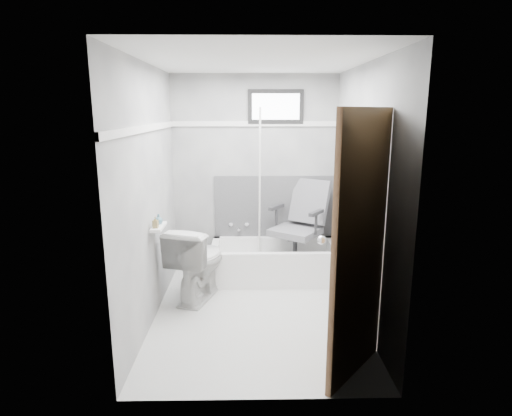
{
  "coord_description": "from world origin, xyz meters",
  "views": [
    {
      "loc": [
        -0.07,
        -3.92,
        1.98
      ],
      "look_at": [
        0.0,
        0.35,
        1.0
      ],
      "focal_mm": 30.0,
      "sensor_mm": 36.0,
      "label": 1
    }
  ],
  "objects_px": {
    "bathtub": "(274,261)",
    "soap_bottle_a": "(155,222)",
    "toilet": "(198,262)",
    "office_chair": "(295,225)",
    "soap_bottle_b": "(159,219)",
    "door": "(409,263)"
  },
  "relations": [
    {
      "from": "office_chair",
      "to": "door",
      "type": "bearing_deg",
      "value": -42.61
    },
    {
      "from": "toilet",
      "to": "door",
      "type": "bearing_deg",
      "value": 151.13
    },
    {
      "from": "soap_bottle_a",
      "to": "soap_bottle_b",
      "type": "relative_size",
      "value": 1.07
    },
    {
      "from": "bathtub",
      "to": "office_chair",
      "type": "relative_size",
      "value": 1.42
    },
    {
      "from": "toilet",
      "to": "soap_bottle_a",
      "type": "xyz_separation_m",
      "value": [
        -0.32,
        -0.48,
        0.57
      ]
    },
    {
      "from": "office_chair",
      "to": "toilet",
      "type": "relative_size",
      "value": 1.3
    },
    {
      "from": "door",
      "to": "soap_bottle_a",
      "type": "relative_size",
      "value": 18.4
    },
    {
      "from": "toilet",
      "to": "door",
      "type": "xyz_separation_m",
      "value": [
        1.6,
        -1.68,
        0.6
      ]
    },
    {
      "from": "door",
      "to": "toilet",
      "type": "bearing_deg",
      "value": 133.52
    },
    {
      "from": "door",
      "to": "soap_bottle_a",
      "type": "distance_m",
      "value": 2.27
    },
    {
      "from": "bathtub",
      "to": "soap_bottle_b",
      "type": "xyz_separation_m",
      "value": [
        -1.17,
        -0.87,
        0.75
      ]
    },
    {
      "from": "office_chair",
      "to": "door",
      "type": "distance_m",
      "value": 2.34
    },
    {
      "from": "bathtub",
      "to": "soap_bottle_a",
      "type": "bearing_deg",
      "value": -139.32
    },
    {
      "from": "bathtub",
      "to": "toilet",
      "type": "xyz_separation_m",
      "value": [
        -0.85,
        -0.53,
        0.19
      ]
    },
    {
      "from": "bathtub",
      "to": "soap_bottle_a",
      "type": "relative_size",
      "value": 13.8
    },
    {
      "from": "bathtub",
      "to": "soap_bottle_a",
      "type": "height_order",
      "value": "soap_bottle_a"
    },
    {
      "from": "office_chair",
      "to": "soap_bottle_b",
      "type": "distance_m",
      "value": 1.72
    },
    {
      "from": "door",
      "to": "soap_bottle_a",
      "type": "height_order",
      "value": "door"
    },
    {
      "from": "office_chair",
      "to": "soap_bottle_b",
      "type": "xyz_separation_m",
      "value": [
        -1.42,
        -0.91,
        0.31
      ]
    },
    {
      "from": "bathtub",
      "to": "door",
      "type": "bearing_deg",
      "value": -71.25
    },
    {
      "from": "toilet",
      "to": "bathtub",
      "type": "bearing_deg",
      "value": -130.68
    },
    {
      "from": "bathtub",
      "to": "soap_bottle_b",
      "type": "bearing_deg",
      "value": -143.5
    }
  ]
}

